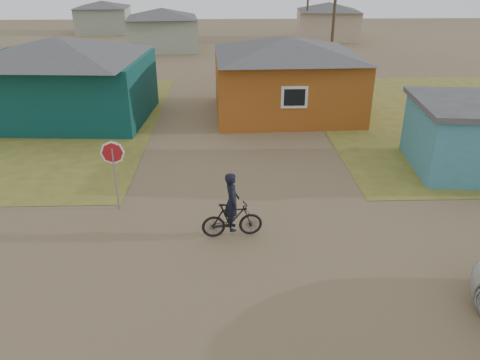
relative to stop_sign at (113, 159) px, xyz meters
name	(u,v)px	position (x,y,z in m)	size (l,w,h in m)	color
ground	(253,278)	(4.03, -3.78, -1.69)	(120.00, 120.00, 0.00)	brown
house_teal	(62,78)	(-4.47, 9.72, 0.37)	(8.93, 7.08, 4.00)	#093533
house_yellow	(286,75)	(6.53, 10.22, 0.31)	(7.72, 6.76, 3.90)	#964D17
house_pale_west	(163,29)	(-1.97, 30.22, 0.17)	(7.04, 6.15, 3.60)	gray
house_beige_east	(328,20)	(14.03, 36.22, 0.17)	(6.95, 6.05, 3.60)	tan
house_pale_north	(103,16)	(-9.97, 42.22, 0.06)	(6.28, 5.81, 3.40)	gray
utility_pole_near	(334,14)	(10.53, 18.22, 2.45)	(1.40, 0.20, 8.00)	#423427
stop_sign	(113,159)	(0.00, 0.00, 0.00)	(0.71, 0.30, 2.28)	gray
cyclist	(232,214)	(3.56, -1.76, -0.98)	(1.77, 0.66, 1.95)	black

